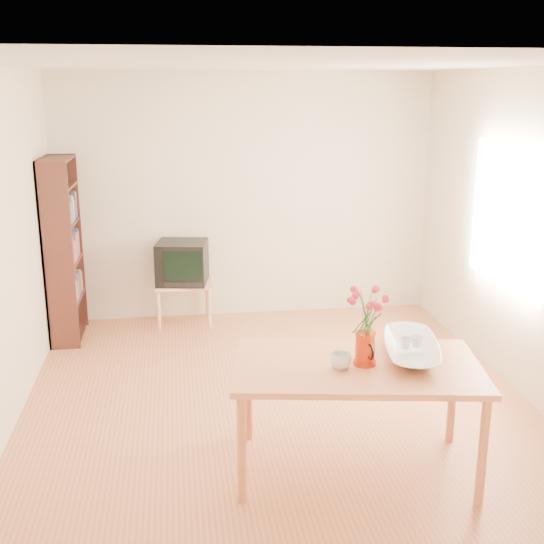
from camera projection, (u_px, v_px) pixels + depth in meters
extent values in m
plane|color=#B56740|center=(277.00, 402.00, 5.47)|extent=(4.50, 4.50, 0.00)
plane|color=white|center=(278.00, 64.00, 4.78)|extent=(4.50, 4.50, 0.00)
plane|color=beige|center=(246.00, 197.00, 7.27)|extent=(4.00, 0.00, 4.00)
plane|color=beige|center=(356.00, 359.00, 2.98)|extent=(4.00, 0.00, 4.00)
plane|color=beige|center=(0.00, 253.00, 4.85)|extent=(0.00, 4.50, 4.50)
plane|color=beige|center=(527.00, 236.00, 5.40)|extent=(0.00, 4.50, 4.50)
plane|color=white|center=(507.00, 217.00, 5.66)|extent=(0.00, 1.30, 1.30)
cube|color=#CC7046|center=(357.00, 367.00, 4.32)|extent=(1.68, 1.13, 0.04)
cylinder|color=#CC7046|center=(242.00, 449.00, 4.07)|extent=(0.06, 0.06, 0.71)
cylinder|color=#CC7046|center=(483.00, 452.00, 4.04)|extent=(0.06, 0.06, 0.71)
cylinder|color=#CC7046|center=(249.00, 393.00, 4.81)|extent=(0.06, 0.06, 0.71)
cylinder|color=#CC7046|center=(452.00, 395.00, 4.78)|extent=(0.06, 0.06, 0.71)
cube|color=#E4AA80|center=(183.00, 284.00, 7.13)|extent=(0.60, 0.45, 0.03)
cylinder|color=#E4AA80|center=(159.00, 311.00, 6.98)|extent=(0.04, 0.04, 0.43)
cylinder|color=#E4AA80|center=(209.00, 309.00, 7.06)|extent=(0.04, 0.04, 0.43)
cylinder|color=#E4AA80|center=(159.00, 300.00, 7.34)|extent=(0.04, 0.04, 0.43)
cylinder|color=#E4AA80|center=(208.00, 298.00, 7.41)|extent=(0.04, 0.04, 0.43)
cube|color=#341711|center=(58.00, 259.00, 6.32)|extent=(0.28, 0.02, 1.80)
cube|color=#341711|center=(68.00, 242.00, 6.97)|extent=(0.28, 0.03, 1.80)
cube|color=#341711|center=(49.00, 251.00, 6.63)|extent=(0.02, 0.70, 1.80)
cube|color=#341711|center=(70.00, 333.00, 6.87)|extent=(0.27, 0.65, 0.02)
cube|color=#341711|center=(67.00, 299.00, 6.78)|extent=(0.27, 0.65, 0.02)
cube|color=#341711|center=(64.00, 262.00, 6.68)|extent=(0.27, 0.65, 0.02)
cube|color=#341711|center=(61.00, 224.00, 6.58)|extent=(0.27, 0.65, 0.02)
cube|color=#341711|center=(58.00, 187.00, 6.48)|extent=(0.27, 0.65, 0.02)
cube|color=#341711|center=(56.00, 159.00, 6.41)|extent=(0.27, 0.65, 0.02)
cylinder|color=red|center=(365.00, 349.00, 4.28)|extent=(0.12, 0.12, 0.21)
cylinder|color=red|center=(365.00, 363.00, 4.31)|extent=(0.14, 0.14, 0.02)
cylinder|color=red|center=(366.00, 333.00, 4.25)|extent=(0.13, 0.13, 0.01)
cone|color=red|center=(367.00, 340.00, 4.20)|extent=(0.05, 0.07, 0.06)
torus|color=black|center=(363.00, 343.00, 4.35)|extent=(0.03, 0.10, 0.10)
imported|color=white|center=(341.00, 361.00, 4.24)|extent=(0.17, 0.17, 0.10)
imported|color=white|center=(413.00, 319.00, 4.40)|extent=(0.63, 0.63, 0.49)
imported|color=white|center=(406.00, 327.00, 4.41)|extent=(0.10, 0.10, 0.06)
imported|color=white|center=(418.00, 325.00, 4.44)|extent=(0.07, 0.07, 0.06)
cube|color=black|center=(182.00, 262.00, 7.07)|extent=(0.57, 0.54, 0.44)
cube|color=black|center=(182.00, 258.00, 7.15)|extent=(0.39, 0.31, 0.30)
cube|color=black|center=(183.00, 266.00, 6.84)|extent=(0.39, 0.08, 0.30)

